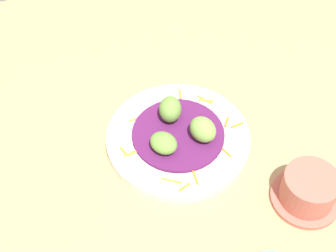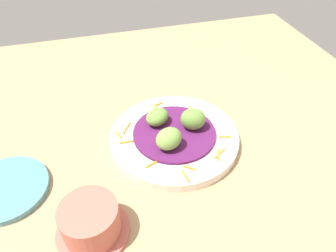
{
  "view_description": "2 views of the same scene",
  "coord_description": "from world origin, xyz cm",
  "px_view_note": "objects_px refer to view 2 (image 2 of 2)",
  "views": [
    {
      "loc": [
        -19.11,
        -50.01,
        70.29
      ],
      "look_at": [
        -2.29,
        1.24,
        5.77
      ],
      "focal_mm": 49.9,
      "sensor_mm": 36.0,
      "label": 1
    },
    {
      "loc": [
        43.38,
        -13.91,
        47.61
      ],
      "look_at": [
        -0.38,
        -1.44,
        6.9
      ],
      "focal_mm": 33.25,
      "sensor_mm": 36.0,
      "label": 2
    }
  ],
  "objects_px": {
    "main_plate": "(173,138)",
    "guac_scoop_left": "(157,117)",
    "guac_scoop_right": "(193,119)",
    "guac_scoop_center": "(169,139)",
    "side_plate_small": "(7,189)",
    "terracotta_bowl": "(91,222)"
  },
  "relations": [
    {
      "from": "main_plate",
      "to": "side_plate_small",
      "type": "xyz_separation_m",
      "value": [
        0.04,
        -0.32,
        -0.0
      ]
    },
    {
      "from": "main_plate",
      "to": "guac_scoop_left",
      "type": "bearing_deg",
      "value": -147.24
    },
    {
      "from": "main_plate",
      "to": "guac_scoop_center",
      "type": "distance_m",
      "value": 0.06
    },
    {
      "from": "guac_scoop_center",
      "to": "guac_scoop_right",
      "type": "relative_size",
      "value": 1.03
    },
    {
      "from": "guac_scoop_center",
      "to": "terracotta_bowl",
      "type": "relative_size",
      "value": 0.45
    },
    {
      "from": "side_plate_small",
      "to": "terracotta_bowl",
      "type": "relative_size",
      "value": 1.26
    },
    {
      "from": "guac_scoop_left",
      "to": "guac_scoop_center",
      "type": "relative_size",
      "value": 0.98
    },
    {
      "from": "main_plate",
      "to": "side_plate_small",
      "type": "height_order",
      "value": "main_plate"
    },
    {
      "from": "guac_scoop_right",
      "to": "terracotta_bowl",
      "type": "bearing_deg",
      "value": -53.43
    },
    {
      "from": "guac_scoop_right",
      "to": "main_plate",
      "type": "bearing_deg",
      "value": -87.24
    },
    {
      "from": "guac_scoop_center",
      "to": "guac_scoop_right",
      "type": "distance_m",
      "value": 0.07
    },
    {
      "from": "guac_scoop_left",
      "to": "side_plate_small",
      "type": "height_order",
      "value": "guac_scoop_left"
    },
    {
      "from": "guac_scoop_left",
      "to": "guac_scoop_right",
      "type": "height_order",
      "value": "guac_scoop_right"
    },
    {
      "from": "main_plate",
      "to": "guac_scoop_left",
      "type": "relative_size",
      "value": 5.17
    },
    {
      "from": "guac_scoop_left",
      "to": "side_plate_small",
      "type": "xyz_separation_m",
      "value": [
        0.08,
        -0.3,
        -0.04
      ]
    },
    {
      "from": "guac_scoop_right",
      "to": "side_plate_small",
      "type": "xyz_separation_m",
      "value": [
        0.04,
        -0.36,
        -0.04
      ]
    },
    {
      "from": "guac_scoop_center",
      "to": "guac_scoop_left",
      "type": "bearing_deg",
      "value": -177.24
    },
    {
      "from": "guac_scoop_center",
      "to": "side_plate_small",
      "type": "height_order",
      "value": "guac_scoop_center"
    },
    {
      "from": "guac_scoop_left",
      "to": "side_plate_small",
      "type": "distance_m",
      "value": 0.31
    },
    {
      "from": "main_plate",
      "to": "guac_scoop_left",
      "type": "xyz_separation_m",
      "value": [
        -0.04,
        -0.02,
        0.03
      ]
    },
    {
      "from": "main_plate",
      "to": "guac_scoop_left",
      "type": "distance_m",
      "value": 0.05
    },
    {
      "from": "main_plate",
      "to": "side_plate_small",
      "type": "distance_m",
      "value": 0.32
    }
  ]
}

